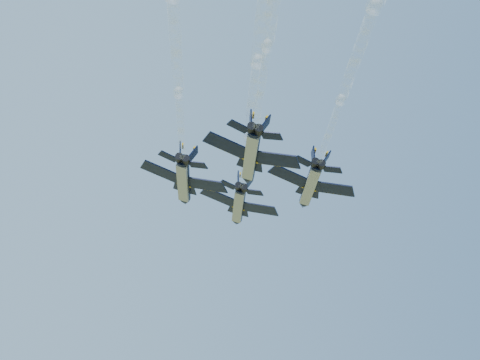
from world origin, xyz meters
name	(u,v)px	position (x,y,z in m)	size (l,w,h in m)	color
jet_lead	(239,205)	(6.90, 11.54, 93.97)	(13.12, 18.52, 5.38)	black
jet_left	(184,181)	(-6.01, 2.42, 93.97)	(13.12, 18.52, 5.38)	black
jet_right	(310,185)	(13.40, -3.15, 93.97)	(13.12, 18.52, 5.38)	black
jet_slot	(251,156)	(-0.48, -11.76, 93.97)	(13.12, 18.52, 5.38)	black
smoke_trail_lead	(259,43)	(-11.65, -40.54, 94.01)	(26.32, 69.18, 2.85)	white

